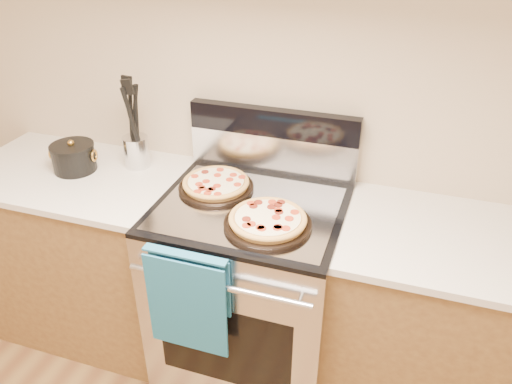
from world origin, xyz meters
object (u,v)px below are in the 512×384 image
(pepperoni_pizza_front, at_px, (268,221))
(saucepan, at_px, (74,159))
(pepperoni_pizza_back, at_px, (216,184))
(range_body, at_px, (251,293))
(utensil_crock, at_px, (137,152))

(pepperoni_pizza_front, distance_m, saucepan, 1.01)
(pepperoni_pizza_back, bearing_deg, range_body, -21.25)
(range_body, relative_size, pepperoni_pizza_front, 2.72)
(pepperoni_pizza_back, height_order, saucepan, saucepan)
(pepperoni_pizza_back, bearing_deg, utensil_crock, 165.68)
(pepperoni_pizza_back, relative_size, pepperoni_pizza_front, 0.96)
(saucepan, bearing_deg, pepperoni_pizza_front, -10.57)
(pepperoni_pizza_front, bearing_deg, utensil_crock, 156.94)
(utensil_crock, bearing_deg, pepperoni_pizza_back, -14.32)
(pepperoni_pizza_back, distance_m, saucepan, 0.70)
(pepperoni_pizza_back, xyz_separation_m, pepperoni_pizza_front, (0.29, -0.20, 0.00))
(range_body, distance_m, pepperoni_pizza_front, 0.53)
(range_body, height_order, pepperoni_pizza_front, pepperoni_pizza_front)
(pepperoni_pizza_front, relative_size, utensil_crock, 2.25)
(utensil_crock, distance_m, saucepan, 0.28)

